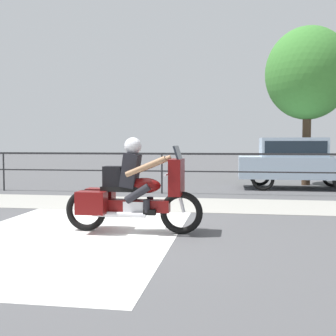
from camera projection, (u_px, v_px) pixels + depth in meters
ground_plane at (107, 232)px, 7.10m from camera, size 120.00×120.00×0.00m
sidewalk_band at (147, 204)px, 10.45m from camera, size 44.00×2.40×0.01m
crosswalk_band at (72, 233)px, 6.99m from camera, size 3.51×6.00×0.01m
fence_railing at (162, 161)px, 12.56m from camera, size 36.00×0.05×1.22m
motorcycle at (132, 191)px, 7.05m from camera, size 2.35×0.76×1.60m
parked_car at (297, 160)px, 13.88m from camera, size 3.96×1.70×1.68m
tree_behind_sign at (308, 74)px, 14.94m from camera, size 2.98×2.98×5.63m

